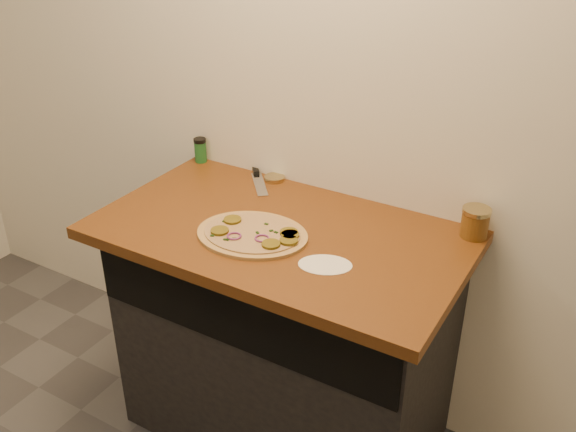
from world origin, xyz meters
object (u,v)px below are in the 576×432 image
Objects in this scene: pizza at (253,234)px; chefs_knife at (257,175)px; spice_shaker at (200,150)px; salsa_jar at (475,222)px.

pizza is 1.69× the size of chefs_knife.
pizza is at bearing -37.75° from spice_shaker.
salsa_jar is (0.83, -0.03, 0.04)m from chefs_knife.
salsa_jar is at bearing 30.79° from pizza.
chefs_knife is at bearing -1.73° from spice_shaker.
chefs_knife is 2.48× the size of spice_shaker.
salsa_jar is 1.10m from spice_shaker.
salsa_jar reaches higher than chefs_knife.
salsa_jar is at bearing -1.75° from spice_shaker.
chefs_knife is at bearing 178.24° from salsa_jar.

